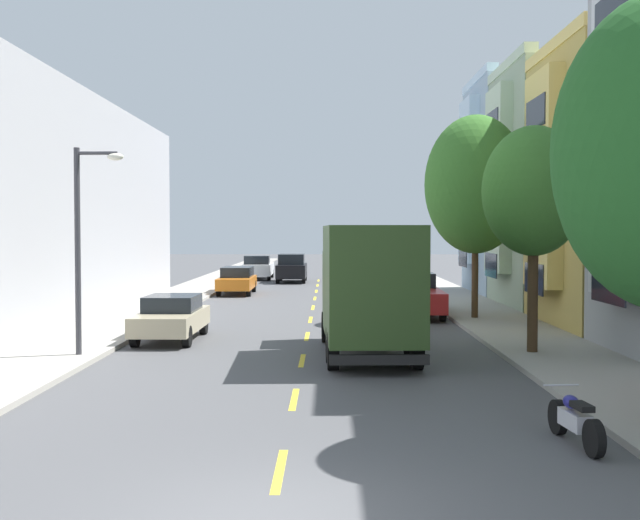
# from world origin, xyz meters

# --- Properties ---
(ground_plane) EXTENTS (160.00, 160.00, 0.00)m
(ground_plane) POSITION_xyz_m (0.00, 30.00, 0.00)
(ground_plane) COLOR #4C4C4F
(sidewalk_left) EXTENTS (3.20, 120.00, 0.14)m
(sidewalk_left) POSITION_xyz_m (-7.10, 28.00, 0.07)
(sidewalk_left) COLOR #A39E93
(sidewalk_left) RESTS_ON ground_plane
(sidewalk_right) EXTENTS (3.20, 120.00, 0.14)m
(sidewalk_right) POSITION_xyz_m (7.10, 28.00, 0.07)
(sidewalk_right) COLOR #A39E93
(sidewalk_right) RESTS_ON ground_plane
(lane_centerline_dashes) EXTENTS (0.14, 47.20, 0.01)m
(lane_centerline_dashes) POSITION_xyz_m (0.00, 24.50, 0.00)
(lane_centerline_dashes) COLOR yellow
(lane_centerline_dashes) RESTS_ON ground_plane
(townhouse_fourth_sage) EXTENTS (10.94, 7.53, 11.19)m
(townhouse_fourth_sage) POSITION_xyz_m (13.76, 27.20, 5.40)
(townhouse_fourth_sage) COLOR #99AD8E
(townhouse_fourth_sage) RESTS_ON ground_plane
(townhouse_fifth_powder_blue) EXTENTS (12.59, 7.53, 11.97)m
(townhouse_fifth_powder_blue) POSITION_xyz_m (14.59, 34.93, 5.78)
(townhouse_fifth_powder_blue) COLOR #9EB7CC
(townhouse_fifth_powder_blue) RESTS_ON ground_plane
(street_tree_second) EXTENTS (2.85, 2.85, 6.28)m
(street_tree_second) POSITION_xyz_m (6.40, 12.77, 4.59)
(street_tree_second) COLOR #47331E
(street_tree_second) RESTS_ON sidewalk_right
(street_tree_third) EXTENTS (3.94, 3.94, 7.85)m
(street_tree_third) POSITION_xyz_m (6.40, 21.64, 5.30)
(street_tree_third) COLOR #47331E
(street_tree_third) RESTS_ON sidewalk_right
(street_lamp) EXTENTS (1.35, 0.28, 5.62)m
(street_lamp) POSITION_xyz_m (-5.92, 12.12, 3.46)
(street_lamp) COLOR #38383D
(street_lamp) RESTS_ON sidewalk_left
(delivery_box_truck) EXTENTS (2.65, 7.24, 3.65)m
(delivery_box_truck) POSITION_xyz_m (1.81, 12.70, 2.02)
(delivery_box_truck) COLOR #2D471E
(delivery_box_truck) RESTS_ON ground_plane
(parked_pickup_white) EXTENTS (2.08, 5.33, 1.73)m
(parked_pickup_white) POSITION_xyz_m (-4.39, 48.53, 0.83)
(parked_pickup_white) COLOR silver
(parked_pickup_white) RESTS_ON ground_plane
(parked_pickup_red) EXTENTS (2.08, 5.33, 1.73)m
(parked_pickup_red) POSITION_xyz_m (4.26, 23.37, 0.83)
(parked_pickup_red) COLOR #AD1E1E
(parked_pickup_red) RESTS_ON ground_plane
(parked_sedan_champagne) EXTENTS (1.84, 4.52, 1.43)m
(parked_sedan_champagne) POSITION_xyz_m (-4.33, 16.04, 0.75)
(parked_sedan_champagne) COLOR tan
(parked_sedan_champagne) RESTS_ON ground_plane
(parked_hatchback_teal) EXTENTS (1.76, 4.01, 1.50)m
(parked_hatchback_teal) POSITION_xyz_m (4.43, 43.78, 0.76)
(parked_hatchback_teal) COLOR #195B60
(parked_hatchback_teal) RESTS_ON ground_plane
(parked_wagon_orange) EXTENTS (1.85, 4.71, 1.50)m
(parked_wagon_orange) POSITION_xyz_m (-4.36, 34.88, 0.80)
(parked_wagon_orange) COLOR orange
(parked_wagon_orange) RESTS_ON ground_plane
(parked_sedan_navy) EXTENTS (1.91, 4.54, 1.43)m
(parked_sedan_navy) POSITION_xyz_m (4.46, 35.17, 0.75)
(parked_sedan_navy) COLOR navy
(parked_sedan_navy) RESTS_ON ground_plane
(parked_hatchback_charcoal) EXTENTS (1.81, 4.03, 1.50)m
(parked_hatchback_charcoal) POSITION_xyz_m (4.27, 52.90, 0.76)
(parked_hatchback_charcoal) COLOR #333338
(parked_hatchback_charcoal) RESTS_ON ground_plane
(moving_black_sedan) EXTENTS (1.95, 4.80, 1.93)m
(moving_black_sedan) POSITION_xyz_m (-1.80, 45.24, 0.99)
(moving_black_sedan) COLOR black
(moving_black_sedan) RESTS_ON ground_plane
(parked_motorcycle) EXTENTS (0.62, 2.05, 0.90)m
(parked_motorcycle) POSITION_xyz_m (4.75, 3.44, 0.41)
(parked_motorcycle) COLOR black
(parked_motorcycle) RESTS_ON ground_plane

